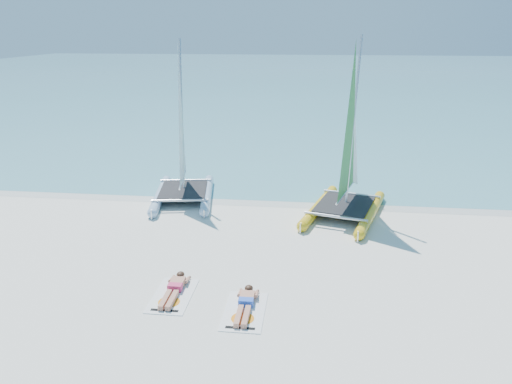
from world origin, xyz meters
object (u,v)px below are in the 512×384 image
catamaran_yellow (350,157)px  sunbather_b (246,303)px  towel_a (173,295)px  catamaran_blue (182,152)px  towel_b (245,311)px  sunbather_a (175,288)px

catamaran_yellow → sunbather_b: bearing=-96.1°
sunbather_b → towel_a: bearing=170.2°
catamaran_blue → catamaran_yellow: 6.61m
catamaran_blue → towel_b: catamaran_blue is taller
sunbather_a → sunbather_b: 2.04m
sunbather_b → sunbather_a: bearing=164.9°
catamaran_blue → sunbather_a: 7.93m
sunbather_a → sunbather_b: size_ratio=1.00×
catamaran_blue → sunbather_a: size_ratio=3.77×
catamaran_yellow → towel_a: catamaran_yellow is taller
catamaran_blue → towel_b: 9.23m
catamaran_yellow → sunbather_b: 8.17m
catamaran_blue → sunbather_b: bearing=-74.8°
towel_a → towel_b: size_ratio=1.00×
towel_b → sunbather_b: 0.22m
catamaran_yellow → towel_b: (-2.90, -7.56, -2.09)m
towel_a → catamaran_yellow: bearing=55.3°
towel_b → sunbather_b: (0.00, 0.19, 0.11)m
catamaran_blue → sunbather_b: catamaran_blue is taller
sunbather_a → towel_b: bearing=-20.1°
sunbather_a → towel_b: (1.97, -0.72, -0.11)m
sunbather_a → catamaran_yellow: bearing=54.5°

